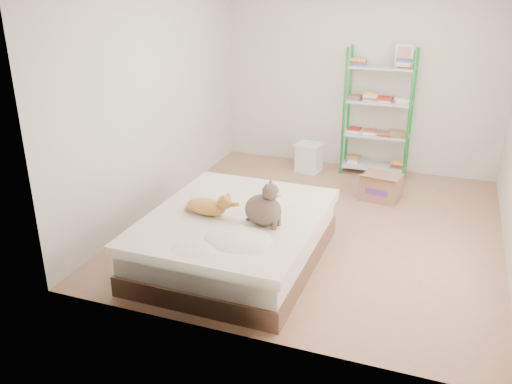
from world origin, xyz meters
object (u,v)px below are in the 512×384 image
at_px(shelf_unit, 378,115).
at_px(cardboard_box, 381,187).
at_px(bed, 235,238).
at_px(orange_cat, 206,205).
at_px(white_bin, 309,157).
at_px(grey_cat, 263,203).

height_order(shelf_unit, cardboard_box, shelf_unit).
bearing_deg(shelf_unit, bed, -106.42).
relative_size(bed, shelf_unit, 1.12).
bearing_deg(bed, shelf_unit, 74.21).
bearing_deg(bed, orange_cat, -163.68).
relative_size(cardboard_box, white_bin, 1.25).
distance_m(bed, orange_cat, 0.43).
bearing_deg(white_bin, orange_cat, -95.31).
bearing_deg(bed, grey_cat, -17.80).
bearing_deg(cardboard_box, bed, -108.54).
distance_m(cardboard_box, white_bin, 1.27).
bearing_deg(orange_cat, cardboard_box, 62.94).
xyz_separation_m(bed, grey_cat, (0.32, -0.11, 0.45)).
distance_m(bed, cardboard_box, 2.31).
height_order(bed, shelf_unit, shelf_unit).
relative_size(grey_cat, cardboard_box, 0.82).
xyz_separation_m(bed, orange_cat, (-0.26, -0.07, 0.34)).
bearing_deg(white_bin, bed, -90.03).
bearing_deg(cardboard_box, orange_cat, -112.95).
height_order(bed, white_bin, bed).
bearing_deg(orange_cat, shelf_unit, 74.98).
relative_size(orange_cat, shelf_unit, 0.27).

